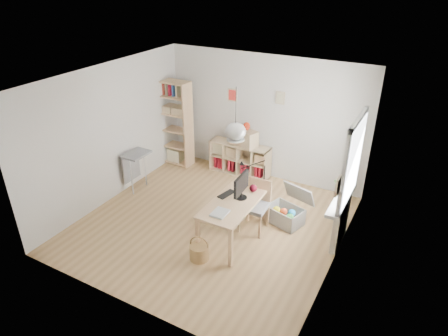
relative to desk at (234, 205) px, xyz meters
The scene contains 20 objects.
ground 0.87m from the desk, 164.74° to the left, with size 4.50×4.50×0.00m, color tan.
room_shell 1.34m from the desk, 164.74° to the left, with size 4.50×4.50×4.50m.
window_unit 2.04m from the desk, 24.12° to the left, with size 0.07×1.16×1.46m.
radiator 1.82m from the desk, 24.58° to the left, with size 0.10×0.80×0.80m, color silver.
windowsill 1.77m from the desk, 25.25° to the left, with size 0.22×1.20×0.06m, color silver.
desk is the anchor object (origin of this frame).
cube_shelf 2.48m from the desk, 114.61° to the left, with size 1.40×0.38×0.72m.
tall_bookshelf 3.27m from the desk, 142.99° to the left, with size 0.80×0.38×2.00m.
side_table 2.64m from the desk, 169.06° to the left, with size 0.40×0.55×0.85m.
chair 0.49m from the desk, 65.40° to the left, with size 0.48×0.48×0.94m.
wicker_basket 0.97m from the desk, 105.96° to the right, with size 0.32×0.32×0.44m.
storage_chest 1.19m from the desk, 54.00° to the left, with size 0.81×0.86×0.67m.
monitor 0.37m from the desk, 66.01° to the left, with size 0.20×0.51×0.44m.
keyboard 0.26m from the desk, 153.66° to the left, with size 0.13×0.35×0.02m, color black.
task_lamp 0.68m from the desk, 84.99° to the left, with size 0.46×0.17×0.49m.
yarn_ball 0.47m from the desk, 70.71° to the left, with size 0.14×0.14×0.14m, color #4F0A19.
paper_tray 0.48m from the desk, 92.62° to the right, with size 0.23×0.29×0.03m, color silver.
drawer_chest 2.39m from the desk, 112.63° to the left, with size 0.64×0.29×0.36m, color tan.
red_vase 2.41m from the desk, 111.23° to the left, with size 0.15×0.15×0.18m, color maroon.
potted_plant 1.83m from the desk, 28.92° to the left, with size 0.29×0.26×0.33m, color #2A5921.
Camera 1 is at (3.14, -5.23, 4.31)m, focal length 32.00 mm.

